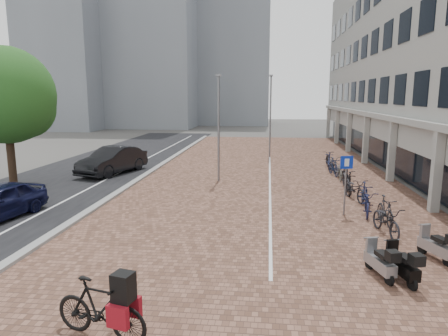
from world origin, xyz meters
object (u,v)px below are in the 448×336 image
Objects in this scene: hero_bike at (100,308)px; scooter_mid at (402,264)px; car_dark at (113,160)px; scooter_back at (380,260)px; parking_sign at (346,176)px; scooter_front at (436,245)px.

hero_bike is 1.51× the size of scooter_mid.
scooter_mid is at bearing -28.43° from car_dark.
parking_sign is at bearing 74.17° from scooter_back.
hero_bike is at bearing -137.92° from parking_sign.
scooter_mid is (-1.42, -1.49, 0.00)m from scooter_front.
car_dark is 3.53× the size of scooter_front.
parking_sign is at bearing -13.54° from car_dark.
scooter_front is 0.58× the size of parking_sign.
hero_bike is 1.52× the size of scooter_front.
hero_bike reaches higher than scooter_front.
parking_sign is (-0.40, 5.71, 1.12)m from scooter_mid.
parking_sign is at bearing 92.43° from scooter_front.
scooter_mid is (6.60, 3.17, -0.16)m from hero_bike.
car_dark is 2.32× the size of hero_bike.
hero_bike is at bearing -170.65° from scooter_front.
car_dark reaches higher than scooter_mid.
scooter_mid is 1.03× the size of scooter_back.
hero_bike is 7.32m from scooter_mid.
scooter_back is 5.63m from parking_sign.
hero_bike is at bearing -166.12° from scooter_back.
scooter_back is (-1.90, -1.30, -0.01)m from scooter_front.
parking_sign is at bearing -20.93° from hero_bike.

